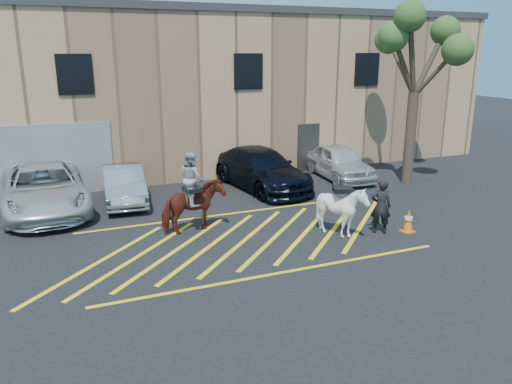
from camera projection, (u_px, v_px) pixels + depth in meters
name	position (u px, v px, depth m)	size (l,w,h in m)	color
ground	(242.00, 236.00, 15.21)	(90.00, 90.00, 0.00)	black
car_white_pickup	(44.00, 189.00, 17.39)	(2.70, 5.86, 1.63)	silver
car_silver_sedan	(124.00, 184.00, 18.52)	(1.42, 4.07, 1.34)	gray
car_blue_suv	(261.00, 169.00, 20.41)	(2.22, 5.47, 1.59)	black
car_white_suv	(339.00, 162.00, 21.97)	(1.75, 4.35, 1.48)	silver
handler	(381.00, 206.00, 15.30)	(0.63, 0.41, 1.71)	black
warehouse	(155.00, 88.00, 24.86)	(32.42, 10.20, 7.30)	tan
hatching_zone	(245.00, 240.00, 14.94)	(12.60, 5.12, 0.01)	yellow
mounted_bay	(193.00, 200.00, 15.34)	(2.05, 1.20, 2.55)	maroon
saddled_white	(342.00, 210.00, 15.04)	(1.75, 1.85, 1.65)	white
traffic_cone	(408.00, 221.00, 15.52)	(0.45, 0.45, 0.73)	#FF600A
tree	(418.00, 44.00, 19.87)	(3.99, 4.37, 7.31)	#4C3B2E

